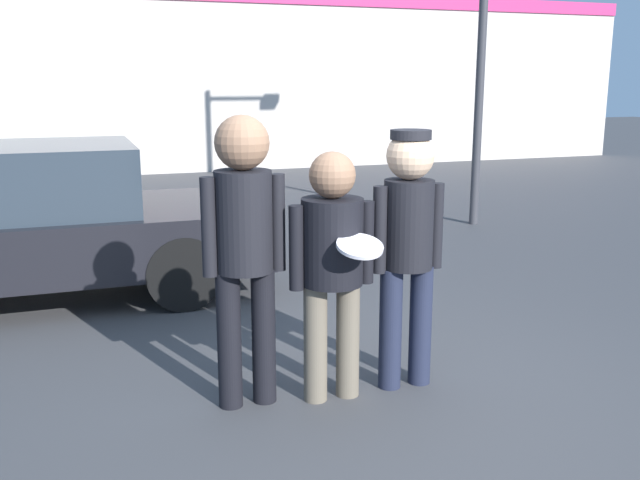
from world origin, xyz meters
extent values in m
plane|color=#3F3F42|center=(0.00, 0.00, 0.00)|extent=(56.00, 56.00, 0.00)
cube|color=beige|center=(0.00, 11.96, 1.97)|extent=(24.00, 0.18, 3.93)
cylinder|color=black|center=(-0.87, 0.25, 0.43)|extent=(0.15, 0.15, 0.87)
cylinder|color=black|center=(-0.65, 0.25, 0.43)|extent=(0.15, 0.15, 0.87)
cylinder|color=black|center=(-0.76, 0.25, 1.18)|extent=(0.35, 0.35, 0.62)
cylinder|color=black|center=(-0.97, 0.25, 1.16)|extent=(0.09, 0.09, 0.60)
cylinder|color=black|center=(-0.54, 0.25, 1.16)|extent=(0.09, 0.09, 0.60)
sphere|color=#8C664C|center=(-0.76, 0.25, 1.65)|extent=(0.33, 0.33, 0.33)
cylinder|color=#665B4C|center=(-0.34, 0.16, 0.38)|extent=(0.15, 0.15, 0.76)
cylinder|color=#665B4C|center=(-0.12, 0.16, 0.38)|extent=(0.15, 0.15, 0.76)
cylinder|color=black|center=(-0.23, 0.16, 1.03)|extent=(0.38, 0.38, 0.54)
cylinder|color=black|center=(-0.46, 0.16, 1.01)|extent=(0.09, 0.09, 0.52)
cylinder|color=black|center=(0.01, 0.16, 1.01)|extent=(0.09, 0.09, 0.52)
sphere|color=#8C664C|center=(-0.23, 0.16, 1.45)|extent=(0.29, 0.29, 0.29)
cylinder|color=silver|center=(-0.16, -0.12, 1.06)|extent=(0.28, 0.27, 0.11)
cylinder|color=#1E2338|center=(0.20, 0.18, 0.41)|extent=(0.15, 0.15, 0.81)
cylinder|color=#1E2338|center=(0.42, 0.18, 0.41)|extent=(0.15, 0.15, 0.81)
cylinder|color=black|center=(0.31, 0.18, 1.10)|extent=(0.32, 0.32, 0.58)
cylinder|color=black|center=(0.10, 0.18, 1.08)|extent=(0.09, 0.09, 0.56)
cylinder|color=black|center=(0.51, 0.18, 1.08)|extent=(0.09, 0.09, 0.56)
sphere|color=#DBB28E|center=(0.31, 0.18, 1.54)|extent=(0.30, 0.30, 0.30)
cylinder|color=black|center=(0.31, 0.18, 1.67)|extent=(0.26, 0.26, 0.06)
cube|color=black|center=(-2.22, 3.15, 0.55)|extent=(4.46, 1.90, 0.54)
cube|color=#28333D|center=(-2.31, 3.15, 1.13)|extent=(2.32, 1.63, 0.61)
cylinder|color=black|center=(-0.83, 4.00, 0.34)|extent=(0.67, 0.22, 0.67)
cylinder|color=black|center=(-0.83, 2.30, 0.34)|extent=(0.67, 0.22, 0.67)
cylinder|color=#38383D|center=(3.66, 4.80, 2.95)|extent=(0.12, 0.12, 5.91)
camera|label=1|loc=(-1.72, -3.85, 2.01)|focal=40.00mm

